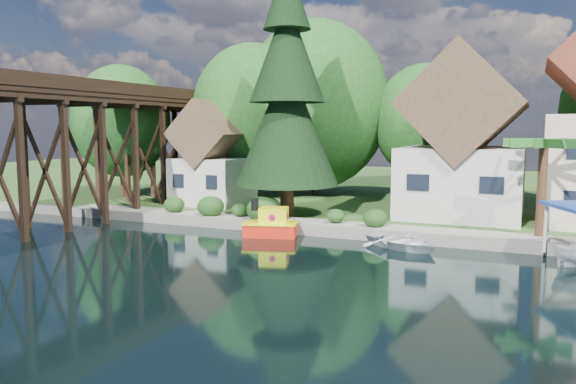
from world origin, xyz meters
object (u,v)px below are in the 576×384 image
Objects in this scene: trestle_bridge at (68,142)px; house_left at (463,145)px; shed at (213,160)px; palm_tree at (544,146)px; boat_white_a at (403,240)px; tugboat at (271,225)px; conifer at (287,93)px.

trestle_bridge is 4.01× the size of house_left.
shed reaches higher than palm_tree.
boat_white_a is at bearing -101.03° from house_left.
boat_white_a is (21.18, 1.50, -4.91)m from trestle_bridge.
boat_white_a is (-6.52, -3.38, -4.86)m from palm_tree.
house_left is (23.00, 10.83, -0.21)m from trestle_bridge.
shed reaches higher than tugboat.
boat_white_a is at bearing -25.80° from shed.
conifer reaches higher than tugboat.
house_left reaches higher than tugboat.
conifer is at bearing 90.24° from boat_white_a.
palm_tree is 1.29× the size of boat_white_a.
conifer reaches higher than shed.
tugboat is at bearing 7.00° from trestle_bridge.
palm_tree is (22.70, -4.44, 1.48)m from shed.
shed is 9.38m from conifer.
conifer is 12.70m from boat_white_a.
trestle_bridge is at bearing -154.79° from house_left.
house_left is 1.40× the size of shed.
house_left is at bearing 17.61° from boat_white_a.
conifer is 4.81× the size of tugboat.
trestle_bridge reaches higher than tugboat.
shed is at bearing 92.84° from boat_white_a.
conifer is at bearing -156.11° from house_left.
trestle_bridge is 21.80m from boat_white_a.
palm_tree is at bearing -4.91° from conifer.
trestle_bridge is at bearing -118.19° from shed.
trestle_bridge is 28.13m from palm_tree.
trestle_bridge reaches higher than boat_white_a.
conifer is 3.01× the size of palm_tree.
shed is 23.18m from palm_tree.
conifer is 15.56m from palm_tree.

